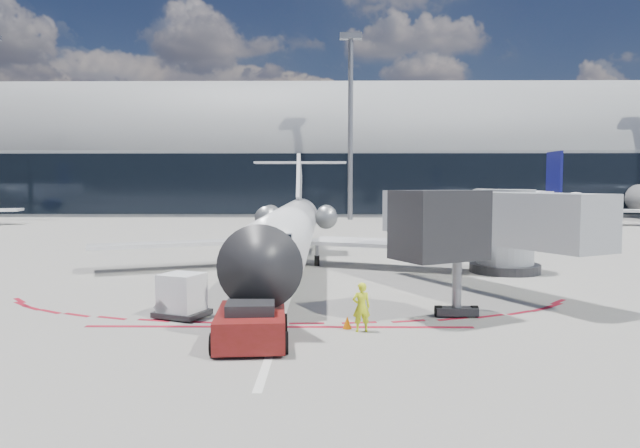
{
  "coord_description": "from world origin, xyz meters",
  "views": [
    {
      "loc": [
        1.72,
        -31.65,
        5.18
      ],
      "look_at": [
        1.38,
        -3.1,
        3.11
      ],
      "focal_mm": 32.0,
      "sensor_mm": 36.0,
      "label": 1
    }
  ],
  "objects_px": {
    "regional_jet": "(290,228)",
    "ramp_worker": "(361,307)",
    "uld_container": "(182,296)",
    "pushback_tug": "(251,325)"
  },
  "relations": [
    {
      "from": "regional_jet",
      "to": "ramp_worker",
      "type": "bearing_deg",
      "value": -76.7
    },
    {
      "from": "regional_jet",
      "to": "uld_container",
      "type": "height_order",
      "value": "regional_jet"
    },
    {
      "from": "pushback_tug",
      "to": "ramp_worker",
      "type": "height_order",
      "value": "ramp_worker"
    },
    {
      "from": "ramp_worker",
      "to": "regional_jet",
      "type": "bearing_deg",
      "value": -85.29
    },
    {
      "from": "pushback_tug",
      "to": "ramp_worker",
      "type": "distance_m",
      "value": 3.97
    },
    {
      "from": "regional_jet",
      "to": "ramp_worker",
      "type": "xyz_separation_m",
      "value": [
        3.37,
        -14.27,
        -1.61
      ]
    },
    {
      "from": "ramp_worker",
      "to": "uld_container",
      "type": "relative_size",
      "value": 0.77
    },
    {
      "from": "regional_jet",
      "to": "ramp_worker",
      "type": "distance_m",
      "value": 14.75
    },
    {
      "from": "uld_container",
      "to": "regional_jet",
      "type": "bearing_deg",
      "value": 96.69
    },
    {
      "from": "regional_jet",
      "to": "pushback_tug",
      "type": "distance_m",
      "value": 15.95
    }
  ]
}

